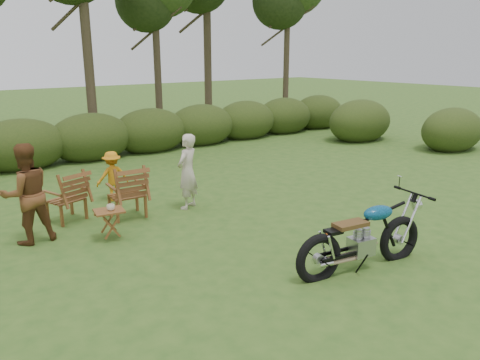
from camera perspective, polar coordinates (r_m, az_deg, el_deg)
ground at (r=7.62m, az=7.85°, el=-9.11°), size 80.00×80.00×0.00m
tree_line at (r=15.55m, az=-17.94°, el=17.08°), size 22.52×11.62×8.14m
motorcycle at (r=7.38m, az=14.34°, el=-10.32°), size 2.29×1.21×1.24m
lawn_chair_right at (r=9.51m, az=-13.47°, el=-4.36°), size 0.78×0.78×1.04m
lawn_chair_left at (r=9.65m, az=-20.25°, el=-4.63°), size 0.85×0.85×0.99m
side_table at (r=8.41m, az=-15.55°, el=-5.24°), size 0.58×0.52×0.52m
cup at (r=8.29m, az=-15.48°, el=-3.23°), size 0.17×0.17×0.10m
adult_a at (r=9.83m, az=-6.30°, el=-3.36°), size 0.68×0.59×1.56m
adult_b at (r=8.82m, az=-23.98°, el=-6.89°), size 0.86×0.69×1.71m
child at (r=10.63m, az=-15.08°, el=-2.38°), size 0.74×0.46×1.09m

